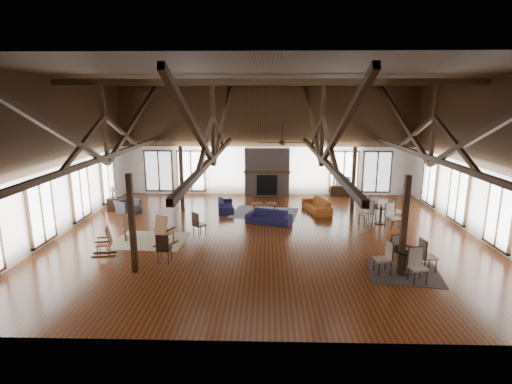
{
  "coord_description": "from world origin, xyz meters",
  "views": [
    {
      "loc": [
        -0.01,
        -14.72,
        5.11
      ],
      "look_at": [
        -0.44,
        1.0,
        1.49
      ],
      "focal_mm": 28.0,
      "sensor_mm": 36.0,
      "label": 1
    }
  ],
  "objects_px": {
    "cafe_table_near": "(406,256)",
    "cafe_table_far": "(381,212)",
    "sofa_navy_front": "(269,217)",
    "sofa_navy_left": "(226,205)",
    "tv_console": "(340,191)",
    "armchair": "(128,206)",
    "sofa_orange": "(317,205)",
    "coffee_table": "(264,204)"
  },
  "relations": [
    {
      "from": "sofa_orange",
      "to": "cafe_table_near",
      "type": "height_order",
      "value": "cafe_table_near"
    },
    {
      "from": "sofa_navy_front",
      "to": "cafe_table_near",
      "type": "xyz_separation_m",
      "value": [
        4.12,
        -4.82,
        0.22
      ]
    },
    {
      "from": "sofa_orange",
      "to": "coffee_table",
      "type": "distance_m",
      "value": 2.48
    },
    {
      "from": "tv_console",
      "to": "sofa_navy_left",
      "type": "bearing_deg",
      "value": -151.9
    },
    {
      "from": "armchair",
      "to": "cafe_table_far",
      "type": "height_order",
      "value": "cafe_table_far"
    },
    {
      "from": "sofa_navy_left",
      "to": "coffee_table",
      "type": "xyz_separation_m",
      "value": [
        1.83,
        -0.29,
        0.12
      ]
    },
    {
      "from": "cafe_table_near",
      "to": "sofa_navy_left",
      "type": "bearing_deg",
      "value": 132.12
    },
    {
      "from": "cafe_table_near",
      "to": "cafe_table_far",
      "type": "distance_m",
      "value": 5.0
    },
    {
      "from": "sofa_orange",
      "to": "cafe_table_far",
      "type": "height_order",
      "value": "cafe_table_far"
    },
    {
      "from": "tv_console",
      "to": "coffee_table",
      "type": "bearing_deg",
      "value": -140.01
    },
    {
      "from": "sofa_navy_front",
      "to": "cafe_table_near",
      "type": "bearing_deg",
      "value": -30.75
    },
    {
      "from": "sofa_navy_left",
      "to": "cafe_table_near",
      "type": "xyz_separation_m",
      "value": [
        6.17,
        -6.82,
        0.24
      ]
    },
    {
      "from": "sofa_navy_front",
      "to": "sofa_orange",
      "type": "xyz_separation_m",
      "value": [
        2.25,
        1.9,
        0.02
      ]
    },
    {
      "from": "armchair",
      "to": "cafe_table_near",
      "type": "xyz_separation_m",
      "value": [
        10.66,
        -6.24,
        0.19
      ]
    },
    {
      "from": "sofa_navy_front",
      "to": "tv_console",
      "type": "relative_size",
      "value": 1.72
    },
    {
      "from": "sofa_navy_left",
      "to": "armchair",
      "type": "height_order",
      "value": "armchair"
    },
    {
      "from": "sofa_orange",
      "to": "tv_console",
      "type": "height_order",
      "value": "sofa_orange"
    },
    {
      "from": "sofa_navy_left",
      "to": "coffee_table",
      "type": "relative_size",
      "value": 1.49
    },
    {
      "from": "sofa_navy_front",
      "to": "cafe_table_near",
      "type": "height_order",
      "value": "cafe_table_near"
    },
    {
      "from": "coffee_table",
      "to": "cafe_table_far",
      "type": "distance_m",
      "value": 5.21
    },
    {
      "from": "sofa_navy_left",
      "to": "cafe_table_far",
      "type": "bearing_deg",
      "value": -113.45
    },
    {
      "from": "cafe_table_near",
      "to": "sofa_navy_front",
      "type": "bearing_deg",
      "value": 130.5
    },
    {
      "from": "sofa_navy_left",
      "to": "cafe_table_far",
      "type": "height_order",
      "value": "cafe_table_far"
    },
    {
      "from": "tv_console",
      "to": "cafe_table_near",
      "type": "bearing_deg",
      "value": -88.99
    },
    {
      "from": "sofa_navy_front",
      "to": "sofa_navy_left",
      "type": "relative_size",
      "value": 1.07
    },
    {
      "from": "coffee_table",
      "to": "cafe_table_near",
      "type": "xyz_separation_m",
      "value": [
        4.34,
        -6.53,
        0.12
      ]
    },
    {
      "from": "coffee_table",
      "to": "sofa_navy_left",
      "type": "bearing_deg",
      "value": 164.84
    },
    {
      "from": "sofa_orange",
      "to": "sofa_navy_front",
      "type": "bearing_deg",
      "value": -63.49
    },
    {
      "from": "coffee_table",
      "to": "armchair",
      "type": "xyz_separation_m",
      "value": [
        -6.32,
        -0.29,
        -0.07
      ]
    },
    {
      "from": "tv_console",
      "to": "armchair",
      "type": "bearing_deg",
      "value": -160.16
    },
    {
      "from": "coffee_table",
      "to": "armchair",
      "type": "relative_size",
      "value": 1.24
    },
    {
      "from": "cafe_table_far",
      "to": "tv_console",
      "type": "xyz_separation_m",
      "value": [
        -0.8,
        5.06,
        -0.24
      ]
    },
    {
      "from": "coffee_table",
      "to": "armchair",
      "type": "distance_m",
      "value": 6.33
    },
    {
      "from": "sofa_navy_front",
      "to": "coffee_table",
      "type": "xyz_separation_m",
      "value": [
        -0.22,
        1.71,
        0.1
      ]
    },
    {
      "from": "coffee_table",
      "to": "sofa_orange",
      "type": "bearing_deg",
      "value": -1.6
    },
    {
      "from": "sofa_navy_front",
      "to": "sofa_navy_left",
      "type": "xyz_separation_m",
      "value": [
        -2.05,
        2.0,
        -0.02
      ]
    },
    {
      "from": "sofa_navy_front",
      "to": "armchair",
      "type": "distance_m",
      "value": 6.69
    },
    {
      "from": "cafe_table_far",
      "to": "tv_console",
      "type": "bearing_deg",
      "value": 99.0
    },
    {
      "from": "armchair",
      "to": "tv_console",
      "type": "distance_m",
      "value": 11.15
    },
    {
      "from": "armchair",
      "to": "tv_console",
      "type": "xyz_separation_m",
      "value": [
        10.49,
        3.78,
        -0.04
      ]
    },
    {
      "from": "sofa_navy_left",
      "to": "cafe_table_far",
      "type": "xyz_separation_m",
      "value": [
        6.79,
        -1.86,
        0.26
      ]
    },
    {
      "from": "coffee_table",
      "to": "cafe_table_far",
      "type": "height_order",
      "value": "cafe_table_far"
    }
  ]
}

